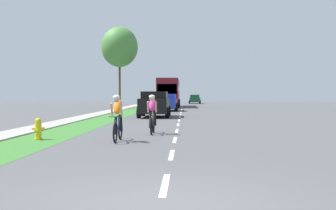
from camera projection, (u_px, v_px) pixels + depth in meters
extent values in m
plane|color=#4C4C4F|center=(179.00, 119.00, 25.84)|extent=(120.00, 120.00, 0.00)
cube|color=#38722D|center=(105.00, 119.00, 26.05)|extent=(2.14, 70.00, 0.01)
cube|color=#9E998E|center=(78.00, 119.00, 26.12)|extent=(1.42, 70.00, 0.10)
cube|color=white|center=(165.00, 184.00, 7.12)|extent=(0.12, 1.80, 0.01)
cube|color=white|center=(172.00, 155.00, 10.61)|extent=(0.12, 1.80, 0.01)
cube|color=white|center=(175.00, 140.00, 14.11)|extent=(0.12, 1.80, 0.01)
cube|color=white|center=(177.00, 131.00, 17.60)|extent=(0.12, 1.80, 0.01)
cube|color=white|center=(178.00, 125.00, 21.10)|extent=(0.12, 1.80, 0.01)
cube|color=white|center=(179.00, 120.00, 24.59)|extent=(0.12, 1.80, 0.01)
cube|color=white|center=(180.00, 117.00, 28.09)|extent=(0.12, 1.80, 0.01)
cube|color=white|center=(180.00, 115.00, 31.59)|extent=(0.12, 1.80, 0.01)
cube|color=white|center=(181.00, 113.00, 35.08)|extent=(0.12, 1.80, 0.01)
cube|color=white|center=(181.00, 111.00, 38.58)|extent=(0.12, 1.80, 0.01)
cube|color=white|center=(182.00, 110.00, 42.07)|extent=(0.12, 1.80, 0.01)
cube|color=white|center=(182.00, 108.00, 45.57)|extent=(0.12, 1.80, 0.01)
cube|color=white|center=(182.00, 107.00, 49.06)|extent=(0.12, 1.80, 0.01)
cube|color=white|center=(182.00, 106.00, 52.56)|extent=(0.12, 1.80, 0.01)
cube|color=white|center=(182.00, 106.00, 56.06)|extent=(0.12, 1.80, 0.01)
cylinder|color=yellow|center=(38.00, 139.00, 14.19)|extent=(0.28, 0.27, 0.06)
cylinder|color=yellow|center=(38.00, 130.00, 14.18)|extent=(0.22, 0.22, 0.55)
sphere|color=yellow|center=(38.00, 121.00, 14.17)|extent=(0.21, 0.21, 0.21)
cylinder|color=yellow|center=(34.00, 129.00, 14.19)|extent=(0.12, 0.09, 0.09)
cylinder|color=yellow|center=(43.00, 129.00, 14.18)|extent=(0.12, 0.09, 0.09)
cylinder|color=yellow|center=(37.00, 131.00, 14.01)|extent=(0.11, 0.14, 0.11)
torus|color=black|center=(120.00, 130.00, 14.22)|extent=(0.06, 0.68, 0.68)
torus|color=black|center=(115.00, 133.00, 13.18)|extent=(0.06, 0.68, 0.68)
cylinder|color=#23389E|center=(117.00, 126.00, 13.60)|extent=(0.04, 0.59, 0.43)
cylinder|color=#23389E|center=(119.00, 123.00, 13.88)|extent=(0.04, 0.04, 0.55)
cylinder|color=#23389E|center=(118.00, 116.00, 13.64)|extent=(0.03, 0.55, 0.03)
cylinder|color=black|center=(115.00, 117.00, 13.19)|extent=(0.42, 0.02, 0.02)
ellipsoid|color=orange|center=(118.00, 107.00, 13.70)|extent=(0.30, 0.54, 0.63)
sphere|color=tan|center=(116.00, 100.00, 13.42)|extent=(0.20, 0.20, 0.20)
ellipsoid|color=white|center=(116.00, 97.00, 13.41)|extent=(0.24, 0.28, 0.16)
cylinder|color=tan|center=(112.00, 109.00, 13.43)|extent=(0.07, 0.26, 0.45)
cylinder|color=tan|center=(121.00, 109.00, 13.42)|extent=(0.07, 0.26, 0.45)
cylinder|color=black|center=(115.00, 126.00, 13.80)|extent=(0.10, 0.30, 0.60)
cylinder|color=black|center=(121.00, 123.00, 13.74)|extent=(0.10, 0.25, 0.61)
torus|color=black|center=(154.00, 124.00, 16.81)|extent=(0.06, 0.68, 0.68)
torus|color=black|center=(151.00, 126.00, 15.77)|extent=(0.06, 0.68, 0.68)
cylinder|color=#A5A8AD|center=(152.00, 121.00, 16.19)|extent=(0.04, 0.59, 0.43)
cylinder|color=#A5A8AD|center=(153.00, 118.00, 16.46)|extent=(0.04, 0.04, 0.55)
cylinder|color=#A5A8AD|center=(152.00, 113.00, 16.23)|extent=(0.03, 0.55, 0.03)
cylinder|color=black|center=(151.00, 113.00, 15.78)|extent=(0.42, 0.02, 0.02)
ellipsoid|color=#CC2D8C|center=(153.00, 105.00, 16.29)|extent=(0.30, 0.54, 0.63)
sphere|color=tan|center=(152.00, 99.00, 16.00)|extent=(0.20, 0.20, 0.20)
ellipsoid|color=white|center=(152.00, 97.00, 16.00)|extent=(0.24, 0.28, 0.16)
cylinder|color=tan|center=(148.00, 107.00, 16.02)|extent=(0.07, 0.26, 0.45)
cylinder|color=tan|center=(156.00, 107.00, 16.00)|extent=(0.07, 0.26, 0.45)
cylinder|color=black|center=(150.00, 121.00, 16.39)|extent=(0.10, 0.30, 0.60)
cylinder|color=black|center=(155.00, 118.00, 16.33)|extent=(0.10, 0.25, 0.61)
cube|color=black|center=(155.00, 105.00, 28.27)|extent=(1.90, 4.70, 1.00)
cube|color=black|center=(155.00, 95.00, 28.45)|extent=(1.71, 2.91, 0.52)
cube|color=#1E2833|center=(153.00, 97.00, 27.20)|extent=(1.56, 0.08, 0.44)
cylinder|color=black|center=(139.00, 113.00, 26.92)|extent=(0.25, 0.72, 0.72)
cylinder|color=black|center=(167.00, 113.00, 26.84)|extent=(0.25, 0.72, 0.72)
cylinder|color=black|center=(143.00, 111.00, 29.73)|extent=(0.25, 0.72, 0.72)
cylinder|color=black|center=(169.00, 111.00, 29.65)|extent=(0.25, 0.72, 0.72)
cube|color=#23389E|center=(166.00, 103.00, 38.78)|extent=(1.96, 5.10, 0.76)
cube|color=#23389E|center=(166.00, 97.00, 38.00)|extent=(1.80, 1.78, 0.64)
cube|color=#1E2833|center=(165.00, 97.00, 37.29)|extent=(1.67, 0.08, 0.52)
cube|color=#23389E|center=(158.00, 100.00, 39.83)|extent=(0.08, 2.81, 0.40)
cube|color=#23389E|center=(176.00, 100.00, 39.76)|extent=(0.08, 2.81, 0.40)
cube|color=#23389E|center=(167.00, 100.00, 41.28)|extent=(1.80, 0.08, 0.40)
cylinder|color=black|center=(155.00, 107.00, 37.31)|extent=(0.26, 0.76, 0.76)
cylinder|color=black|center=(176.00, 107.00, 37.22)|extent=(0.26, 0.76, 0.76)
cylinder|color=black|center=(157.00, 106.00, 40.36)|extent=(0.26, 0.76, 0.76)
cylinder|color=black|center=(177.00, 106.00, 40.28)|extent=(0.26, 0.76, 0.76)
cube|color=maroon|center=(169.00, 92.00, 51.40)|extent=(2.50, 11.60, 3.10)
cube|color=#1E2833|center=(169.00, 89.00, 51.39)|extent=(2.52, 10.67, 0.64)
cube|color=#1E2833|center=(167.00, 89.00, 45.63)|extent=(2.25, 0.06, 1.20)
cylinder|color=black|center=(157.00, 104.00, 47.73)|extent=(0.28, 0.96, 0.96)
cylinder|color=black|center=(178.00, 104.00, 47.62)|extent=(0.28, 0.96, 0.96)
cylinder|color=black|center=(161.00, 102.00, 54.68)|extent=(0.28, 0.96, 0.96)
cylinder|color=black|center=(179.00, 102.00, 54.58)|extent=(0.28, 0.96, 0.96)
cube|color=#194C2D|center=(195.00, 100.00, 68.67)|extent=(1.76, 4.30, 0.76)
cube|color=#194C2D|center=(195.00, 96.00, 68.81)|extent=(1.55, 2.24, 0.52)
cube|color=#1E2833|center=(195.00, 96.00, 67.84)|extent=(1.44, 0.08, 0.44)
cylinder|color=black|center=(190.00, 102.00, 67.39)|extent=(0.22, 0.64, 0.64)
cylinder|color=black|center=(200.00, 102.00, 67.31)|extent=(0.22, 0.64, 0.64)
cylinder|color=black|center=(189.00, 102.00, 70.05)|extent=(0.22, 0.64, 0.64)
cylinder|color=black|center=(200.00, 102.00, 69.98)|extent=(0.22, 0.64, 0.64)
cylinder|color=brown|center=(120.00, 85.00, 45.16)|extent=(0.24, 0.24, 5.26)
ellipsoid|color=#478438|center=(120.00, 47.00, 45.04)|extent=(4.09, 4.09, 4.50)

